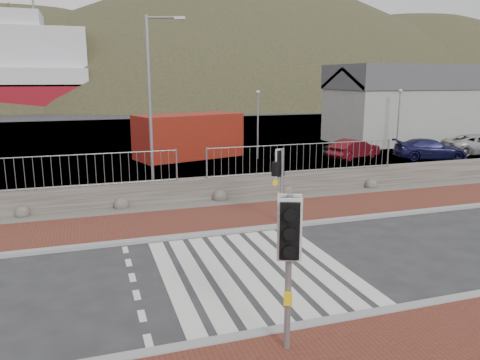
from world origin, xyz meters
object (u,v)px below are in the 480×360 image
object	(u,v)px
traffic_signal_near	(289,241)
car_e	(474,144)
streetlight	(153,99)
car_a	(348,148)
car_c	(430,149)
traffic_signal_far	(281,170)
car_b	(354,149)
shipping_container	(189,136)

from	to	relation	value
traffic_signal_near	car_e	world-z (taller)	traffic_signal_near
traffic_signal_near	streetlight	xyz separation A→B (m)	(-0.60, 11.67, 1.92)
car_a	car_c	xyz separation A→B (m)	(4.23, -2.36, 0.06)
traffic_signal_far	car_c	xyz separation A→B (m)	(13.68, 9.11, -1.25)
traffic_signal_near	traffic_signal_far	world-z (taller)	traffic_signal_near
car_e	car_a	bearing A→B (deg)	67.87
traffic_signal_far	streetlight	distance (m)	6.22
car_c	car_a	bearing A→B (deg)	79.39
car_b	car_e	size ratio (longest dim) A/B	1.08
streetlight	car_b	size ratio (longest dim) A/B	1.99
shipping_container	car_a	bearing A→B (deg)	-33.94
traffic_signal_near	car_c	size ratio (longest dim) A/B	0.68
traffic_signal_near	car_c	distance (m)	23.10
traffic_signal_far	car_a	bearing A→B (deg)	-151.49
traffic_signal_far	car_a	size ratio (longest dim) A/B	0.79
car_a	car_e	size ratio (longest dim) A/B	0.99
traffic_signal_near	car_b	distance (m)	21.74
traffic_signal_far	streetlight	size ratio (longest dim) A/B	0.36
shipping_container	car_a	world-z (taller)	shipping_container
streetlight	traffic_signal_near	bearing A→B (deg)	-70.45
car_a	traffic_signal_near	bearing A→B (deg)	135.92
streetlight	traffic_signal_far	bearing A→B (deg)	-37.16
streetlight	shipping_container	world-z (taller)	streetlight
traffic_signal_far	car_b	xyz separation A→B (m)	(9.51, 10.86, -1.28)
streetlight	car_b	bearing A→B (deg)	41.99
streetlight	car_b	world-z (taller)	streetlight
car_b	car_e	xyz separation A→B (m)	(8.78, -0.46, -0.03)
streetlight	car_c	distance (m)	18.00
car_c	car_e	bearing A→B (deg)	-55.90
traffic_signal_far	car_e	xyz separation A→B (m)	(18.29, 10.40, -1.30)
car_b	shipping_container	bearing A→B (deg)	51.40
shipping_container	car_c	world-z (taller)	shipping_container
car_a	car_c	world-z (taller)	car_c
traffic_signal_near	car_e	distance (m)	27.40
streetlight	shipping_container	size ratio (longest dim) A/B	1.11
car_c	car_e	world-z (taller)	car_c
car_b	car_c	world-z (taller)	car_c
car_a	car_c	distance (m)	4.84
car_a	car_b	bearing A→B (deg)	175.89
car_b	traffic_signal_far	bearing A→B (deg)	120.37
car_e	shipping_container	bearing A→B (deg)	62.53
car_c	car_e	xyz separation A→B (m)	(4.62, 1.29, -0.05)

